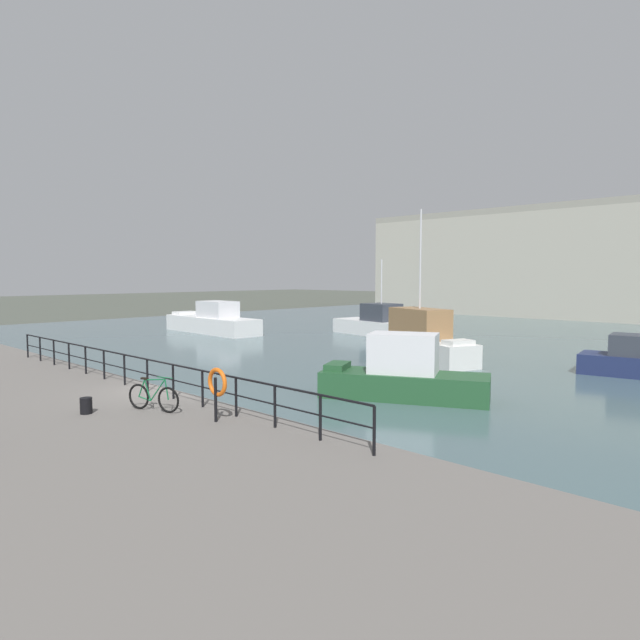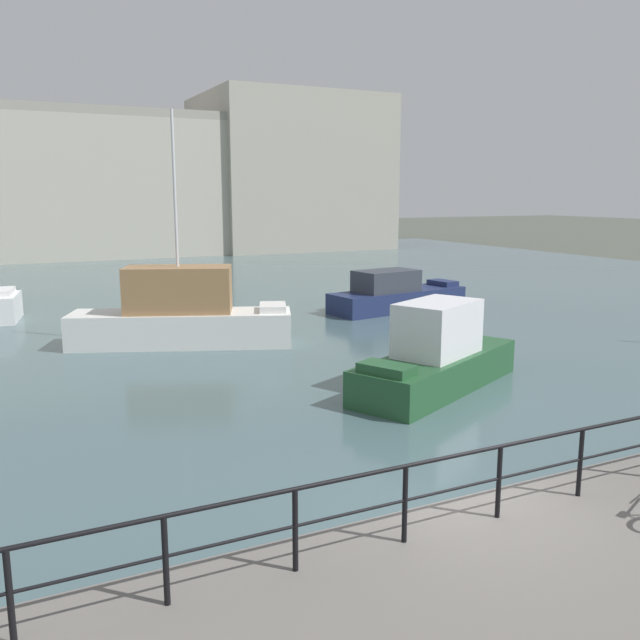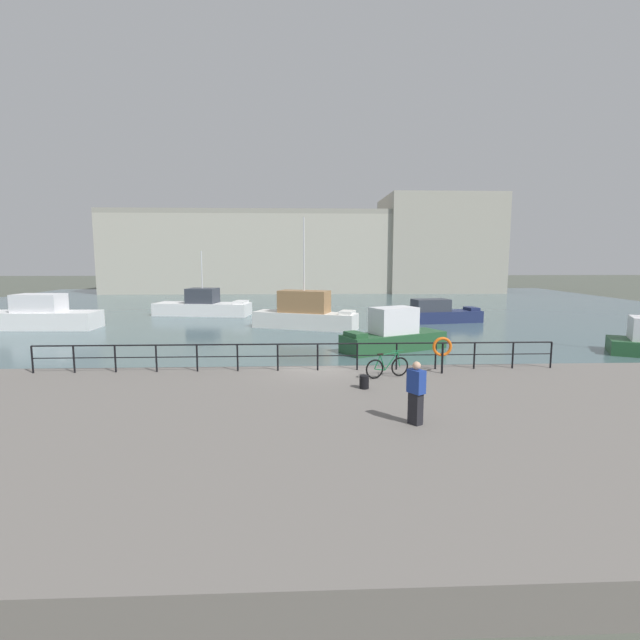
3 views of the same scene
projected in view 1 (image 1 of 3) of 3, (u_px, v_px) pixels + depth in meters
name	position (u px, v px, depth m)	size (l,w,h in m)	color
ground_plane	(169.00, 411.00, 18.65)	(240.00, 240.00, 0.00)	#4C5147
water_basin	(539.00, 338.00, 40.34)	(80.00, 60.00, 0.01)	#476066
moored_blue_motorboat	(403.00, 375.00, 20.48)	(6.31, 4.37, 2.42)	#23512D
moored_small_launch	(381.00, 324.00, 42.23)	(8.82, 3.97, 5.77)	white
moored_cabin_cruiser	(213.00, 322.00, 44.31)	(10.03, 3.01, 2.54)	white
moored_red_daysailer	(420.00, 340.00, 29.83)	(7.83, 4.64, 8.03)	white
quay_railing	(135.00, 366.00, 18.53)	(20.28, 0.07, 1.08)	black
parked_bicycle	(153.00, 397.00, 15.40)	(1.69, 0.63, 0.98)	black
mooring_bollard	(86.00, 406.00, 15.12)	(0.32, 0.32, 0.44)	black
life_ring_stand	(217.00, 384.00, 14.25)	(0.75, 0.16, 1.40)	black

